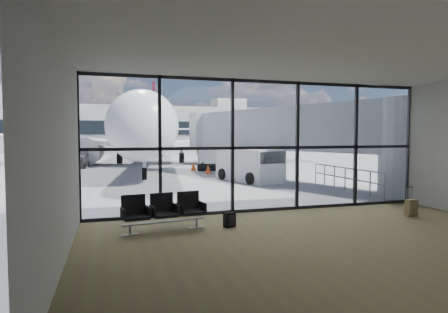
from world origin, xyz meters
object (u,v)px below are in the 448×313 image
seating_row (163,210)px  backpack (230,219)px  belt_loader (78,161)px  suitcase (412,208)px  service_van (250,164)px  airliner (151,131)px

seating_row → backpack: bearing=-15.2°
belt_loader → suitcase: bearing=-56.4°
service_van → belt_loader: service_van is taller
seating_row → backpack: 1.90m
suitcase → airliner: size_ratio=0.02×
seating_row → airliner: size_ratio=0.06×
belt_loader → backpack: bearing=-69.5°
seating_row → backpack: seating_row is taller
backpack → belt_loader: bearing=88.3°
airliner → service_van: airliner is taller
seating_row → belt_loader: bearing=92.0°
backpack → suitcase: size_ratio=0.49×
belt_loader → seating_row: bearing=-73.9°
backpack → suitcase: (6.07, -0.33, 0.06)m
airliner → suitcase: bearing=-71.4°
suitcase → belt_loader: size_ratio=0.25×
suitcase → seating_row: bearing=177.2°
seating_row → suitcase: 7.95m
backpack → seating_row: bearing=156.6°
seating_row → service_van: 11.69m
belt_loader → airliner: bearing=43.7°
suitcase → service_van: service_van is taller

